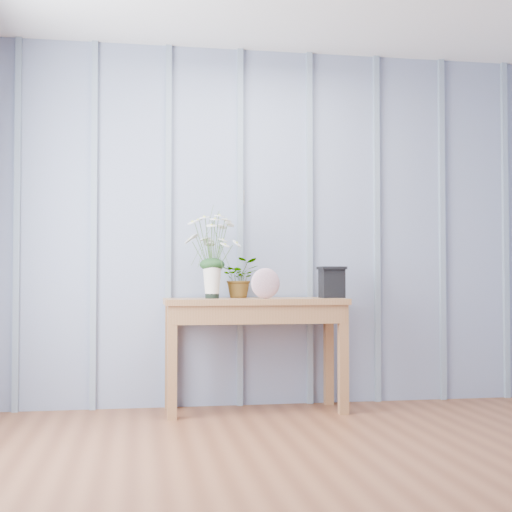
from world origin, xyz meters
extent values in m
plane|color=brown|center=(0.00, 0.00, 0.00)|extent=(4.50, 4.50, 0.00)
cube|color=#8C97B4|center=(0.00, 2.25, 1.25)|extent=(4.00, 0.01, 2.50)
cube|color=#B8B9BD|center=(-0.23, 2.23, 1.45)|extent=(0.03, 0.01, 0.10)
cube|color=#7F91A2|center=(-1.75, 2.23, 1.25)|extent=(0.04, 0.03, 2.50)
cube|color=#7F91A2|center=(-1.25, 2.23, 1.25)|extent=(0.04, 0.03, 2.50)
cube|color=#7F91A2|center=(-0.75, 2.23, 1.25)|extent=(0.04, 0.03, 2.50)
cube|color=#7F91A2|center=(-0.25, 2.23, 1.25)|extent=(0.04, 0.03, 2.50)
cube|color=#7F91A2|center=(0.25, 2.23, 1.25)|extent=(0.04, 0.03, 2.50)
cube|color=#7F91A2|center=(0.75, 2.23, 1.25)|extent=(0.04, 0.03, 2.50)
cube|color=#7F91A2|center=(1.25, 2.23, 1.25)|extent=(0.04, 0.03, 2.50)
cube|color=#7F91A2|center=(1.75, 2.23, 1.25)|extent=(0.04, 0.03, 2.50)
cube|color=#926138|center=(-0.18, 1.99, 0.73)|extent=(1.20, 0.45, 0.04)
cube|color=#926138|center=(-0.18, 1.99, 0.65)|extent=(1.13, 0.42, 0.12)
cube|color=#926138|center=(-0.74, 1.81, 0.35)|extent=(0.06, 0.06, 0.71)
cube|color=#926138|center=(0.37, 1.81, 0.35)|extent=(0.06, 0.06, 0.71)
cube|color=#926138|center=(-0.74, 2.17, 0.35)|extent=(0.06, 0.06, 0.71)
cube|color=#926138|center=(0.37, 2.17, 0.35)|extent=(0.06, 0.06, 0.71)
cylinder|color=black|center=(-0.47, 1.99, 0.78)|extent=(0.09, 0.09, 0.06)
cone|color=white|center=(-0.47, 1.99, 0.87)|extent=(0.15, 0.15, 0.21)
ellipsoid|color=#153718|center=(-0.47, 1.99, 0.97)|extent=(0.17, 0.14, 0.09)
imported|color=#153718|center=(-0.27, 2.12, 0.89)|extent=(0.25, 0.21, 0.27)
ellipsoid|color=#954E74|center=(-0.13, 1.89, 0.85)|extent=(0.21, 0.09, 0.20)
cube|color=black|center=(0.35, 2.00, 0.85)|extent=(0.16, 0.13, 0.19)
cube|color=black|center=(0.35, 2.00, 0.95)|extent=(0.18, 0.15, 0.02)
camera|label=1|loc=(-0.96, -2.69, 0.88)|focal=50.00mm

